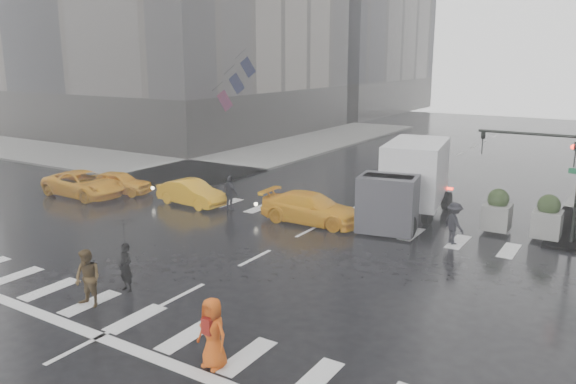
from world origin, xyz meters
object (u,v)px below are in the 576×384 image
Objects in this scene: taxi_mid at (192,193)px; pedestrian_orange at (213,333)px; box_truck at (409,180)px; traffic_signal_pole at (553,165)px; taxi_front at (119,182)px; pedestrian_brown at (88,279)px.

pedestrian_orange is at bearing -131.91° from taxi_mid.
traffic_signal_pole is at bearing -10.72° from box_truck.
pedestrian_orange is 19.57m from taxi_front.
taxi_mid is (-16.31, -3.35, -2.57)m from traffic_signal_pole.
taxi_mid is 10.92m from box_truck.
traffic_signal_pole reaches higher than taxi_front.
taxi_front is at bearing 131.40° from pedestrian_brown.
box_truck is (10.30, 3.41, 1.26)m from taxi_mid.
pedestrian_brown is 5.46m from pedestrian_orange.
traffic_signal_pole is 0.67× the size of box_truck.
pedestrian_brown is 12.11m from taxi_mid.
pedestrian_brown is at bearing -150.58° from taxi_front.
taxi_mid is at bearing 139.33° from pedestrian_orange.
pedestrian_orange is 15.81m from taxi_mid.
pedestrian_orange reaches higher than taxi_front.
pedestrian_orange is at bearing -140.72° from taxi_front.
pedestrian_brown is 0.27× the size of box_truck.
pedestrian_brown is 0.46× the size of taxi_mid.
pedestrian_orange is (5.42, -0.66, 0.01)m from pedestrian_brown.
pedestrian_brown is (-10.83, -14.15, -2.32)m from traffic_signal_pole.
pedestrian_brown reaches higher than taxi_front.
pedestrian_brown is at bearing -148.58° from taxi_mid.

